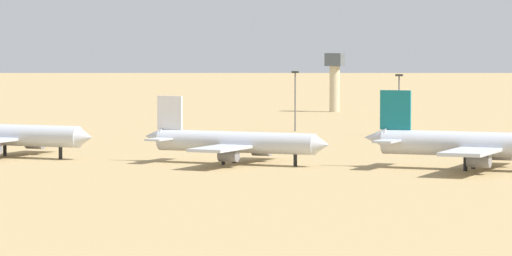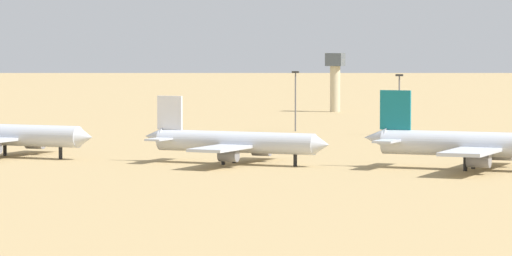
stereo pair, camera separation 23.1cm
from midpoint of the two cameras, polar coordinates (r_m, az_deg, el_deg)
ground at (r=280.64m, az=-0.94°, el=-1.37°), size 4000.00×4000.00×0.00m
ridge_west at (r=1492.61m, az=2.44°, el=4.68°), size 314.78×240.86×113.25m
parked_jet_orange_2 at (r=301.85m, az=-9.45°, el=-0.26°), size 40.04×33.81×13.22m
parked_jet_white_3 at (r=281.20m, az=-0.85°, el=-0.53°), size 37.52×31.70×12.39m
parked_jet_teal_4 at (r=271.09m, az=8.19°, el=-0.61°), size 42.01×35.39×13.87m
control_tower at (r=479.03m, az=2.94°, el=1.93°), size 5.20×5.20×18.43m
light_pole_west at (r=365.37m, az=5.33°, el=1.06°), size 1.80×0.50×14.59m
light_pole_mid at (r=379.52m, az=1.45°, el=1.19°), size 1.80×0.50×14.97m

